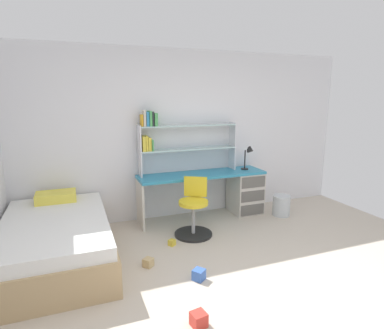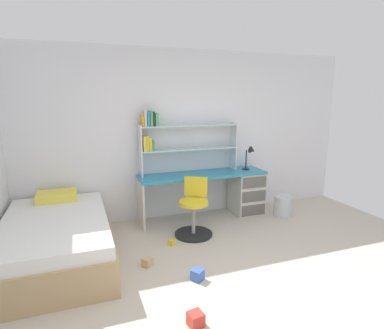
{
  "view_description": "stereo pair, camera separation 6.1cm",
  "coord_description": "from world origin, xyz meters",
  "px_view_note": "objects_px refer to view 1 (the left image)",
  "views": [
    {
      "loc": [
        -1.55,
        -2.2,
        1.86
      ],
      "look_at": [
        -0.15,
        1.48,
        1.03
      ],
      "focal_mm": 29.91,
      "sensor_mm": 36.0,
      "label": 1
    },
    {
      "loc": [
        -1.49,
        -2.22,
        1.86
      ],
      "look_at": [
        -0.15,
        1.48,
        1.03
      ],
      "focal_mm": 29.91,
      "sensor_mm": 36.0,
      "label": 2
    }
  ],
  "objects_px": {
    "swivel_chair": "(194,213)",
    "toy_block_blue_1": "(199,275)",
    "toy_block_natural_2": "(148,263)",
    "desk": "(233,189)",
    "desk_lamp": "(250,154)",
    "bed_platform": "(56,241)",
    "bookshelf_hutch": "(174,137)",
    "waste_bin": "(281,205)",
    "toy_block_red_0": "(199,319)",
    "toy_block_yellow_3": "(172,243)"
  },
  "relations": [
    {
      "from": "bookshelf_hutch",
      "to": "toy_block_blue_1",
      "type": "xyz_separation_m",
      "value": [
        -0.3,
        -1.75,
        -1.23
      ]
    },
    {
      "from": "desk",
      "to": "bed_platform",
      "type": "relative_size",
      "value": 1.03
    },
    {
      "from": "bookshelf_hutch",
      "to": "desk_lamp",
      "type": "relative_size",
      "value": 3.99
    },
    {
      "from": "desk",
      "to": "waste_bin",
      "type": "bearing_deg",
      "value": -26.7
    },
    {
      "from": "toy_block_red_0",
      "to": "toy_block_blue_1",
      "type": "distance_m",
      "value": 0.69
    },
    {
      "from": "bookshelf_hutch",
      "to": "swivel_chair",
      "type": "bearing_deg",
      "value": -85.14
    },
    {
      "from": "waste_bin",
      "to": "toy_block_blue_1",
      "type": "distance_m",
      "value": 2.32
    },
    {
      "from": "swivel_chair",
      "to": "bed_platform",
      "type": "bearing_deg",
      "value": -174.8
    },
    {
      "from": "swivel_chair",
      "to": "toy_block_blue_1",
      "type": "xyz_separation_m",
      "value": [
        -0.36,
        -1.08,
        -0.25
      ]
    },
    {
      "from": "desk_lamp",
      "to": "toy_block_yellow_3",
      "type": "relative_size",
      "value": 4.98
    },
    {
      "from": "bookshelf_hutch",
      "to": "toy_block_red_0",
      "type": "relative_size",
      "value": 12.78
    },
    {
      "from": "bed_platform",
      "to": "toy_block_yellow_3",
      "type": "height_order",
      "value": "bed_platform"
    },
    {
      "from": "toy_block_natural_2",
      "to": "toy_block_yellow_3",
      "type": "xyz_separation_m",
      "value": [
        0.4,
        0.41,
        -0.01
      ]
    },
    {
      "from": "waste_bin",
      "to": "toy_block_natural_2",
      "type": "bearing_deg",
      "value": -160.93
    },
    {
      "from": "toy_block_yellow_3",
      "to": "desk_lamp",
      "type": "bearing_deg",
      "value": 25.58
    },
    {
      "from": "swivel_chair",
      "to": "toy_block_red_0",
      "type": "relative_size",
      "value": 6.55
    },
    {
      "from": "swivel_chair",
      "to": "toy_block_yellow_3",
      "type": "distance_m",
      "value": 0.52
    },
    {
      "from": "desk_lamp",
      "to": "swivel_chair",
      "type": "xyz_separation_m",
      "value": [
        -1.15,
        -0.51,
        -0.66
      ]
    },
    {
      "from": "bookshelf_hutch",
      "to": "toy_block_yellow_3",
      "type": "xyz_separation_m",
      "value": [
        -0.33,
        -0.9,
        -1.24
      ]
    },
    {
      "from": "desk_lamp",
      "to": "bed_platform",
      "type": "height_order",
      "value": "desk_lamp"
    },
    {
      "from": "toy_block_blue_1",
      "to": "toy_block_yellow_3",
      "type": "relative_size",
      "value": 1.47
    },
    {
      "from": "desk_lamp",
      "to": "waste_bin",
      "type": "xyz_separation_m",
      "value": [
        0.43,
        -0.33,
        -0.81
      ]
    },
    {
      "from": "bookshelf_hutch",
      "to": "bed_platform",
      "type": "relative_size",
      "value": 0.79
    },
    {
      "from": "waste_bin",
      "to": "toy_block_blue_1",
      "type": "xyz_separation_m",
      "value": [
        -1.94,
        -1.26,
        -0.11
      ]
    },
    {
      "from": "desk_lamp",
      "to": "swivel_chair",
      "type": "bearing_deg",
      "value": -156.1
    },
    {
      "from": "waste_bin",
      "to": "toy_block_red_0",
      "type": "relative_size",
      "value": 2.72
    },
    {
      "from": "swivel_chair",
      "to": "toy_block_yellow_3",
      "type": "xyz_separation_m",
      "value": [
        -0.39,
        -0.23,
        -0.27
      ]
    },
    {
      "from": "toy_block_red_0",
      "to": "toy_block_yellow_3",
      "type": "height_order",
      "value": "toy_block_red_0"
    },
    {
      "from": "toy_block_natural_2",
      "to": "desk",
      "type": "bearing_deg",
      "value": 35.02
    },
    {
      "from": "toy_block_blue_1",
      "to": "toy_block_yellow_3",
      "type": "bearing_deg",
      "value": 91.91
    },
    {
      "from": "swivel_chair",
      "to": "waste_bin",
      "type": "distance_m",
      "value": 1.6
    },
    {
      "from": "toy_block_red_0",
      "to": "toy_block_blue_1",
      "type": "relative_size",
      "value": 1.06
    },
    {
      "from": "bed_platform",
      "to": "toy_block_blue_1",
      "type": "distance_m",
      "value": 1.67
    },
    {
      "from": "swivel_chair",
      "to": "desk",
      "type": "bearing_deg",
      "value": 31.36
    },
    {
      "from": "swivel_chair",
      "to": "bed_platform",
      "type": "relative_size",
      "value": 0.41
    },
    {
      "from": "toy_block_natural_2",
      "to": "toy_block_yellow_3",
      "type": "height_order",
      "value": "toy_block_natural_2"
    },
    {
      "from": "bed_platform",
      "to": "toy_block_natural_2",
      "type": "distance_m",
      "value": 1.08
    },
    {
      "from": "desk",
      "to": "toy_block_red_0",
      "type": "relative_size",
      "value": 16.58
    },
    {
      "from": "swivel_chair",
      "to": "toy_block_yellow_3",
      "type": "bearing_deg",
      "value": -149.69
    },
    {
      "from": "waste_bin",
      "to": "toy_block_red_0",
      "type": "bearing_deg",
      "value": -139.11
    },
    {
      "from": "bookshelf_hutch",
      "to": "toy_block_blue_1",
      "type": "height_order",
      "value": "bookshelf_hutch"
    },
    {
      "from": "desk_lamp",
      "to": "bed_platform",
      "type": "xyz_separation_m",
      "value": [
        -2.89,
        -0.67,
        -0.71
      ]
    },
    {
      "from": "toy_block_blue_1",
      "to": "toy_block_red_0",
      "type": "bearing_deg",
      "value": -112.07
    },
    {
      "from": "swivel_chair",
      "to": "toy_block_blue_1",
      "type": "distance_m",
      "value": 1.16
    },
    {
      "from": "toy_block_red_0",
      "to": "waste_bin",
      "type": "bearing_deg",
      "value": 40.89
    },
    {
      "from": "waste_bin",
      "to": "toy_block_yellow_3",
      "type": "bearing_deg",
      "value": -168.2
    },
    {
      "from": "waste_bin",
      "to": "toy_block_blue_1",
      "type": "height_order",
      "value": "waste_bin"
    },
    {
      "from": "desk_lamp",
      "to": "toy_block_red_0",
      "type": "distance_m",
      "value": 2.99
    },
    {
      "from": "bed_platform",
      "to": "desk_lamp",
      "type": "bearing_deg",
      "value": 13.03
    },
    {
      "from": "desk",
      "to": "toy_block_yellow_3",
      "type": "distance_m",
      "value": 1.52
    }
  ]
}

